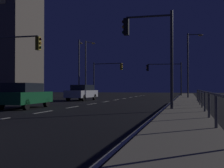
# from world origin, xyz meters

# --- Properties ---
(ground_plane) EXTENTS (112.00, 112.00, 0.00)m
(ground_plane) POSITION_xyz_m (0.00, 17.50, 0.00)
(ground_plane) COLOR black
(ground_plane) RESTS_ON ground
(sidewalk_right) EXTENTS (2.12, 77.00, 0.14)m
(sidewalk_right) POSITION_xyz_m (7.22, 17.50, 0.07)
(sidewalk_right) COLOR gray
(sidewalk_right) RESTS_ON ground
(lane_markings_center) EXTENTS (0.14, 50.00, 0.01)m
(lane_markings_center) POSITION_xyz_m (0.00, 21.00, 0.01)
(lane_markings_center) COLOR silver
(lane_markings_center) RESTS_ON ground
(lane_edge_line) EXTENTS (0.14, 53.00, 0.01)m
(lane_edge_line) POSITION_xyz_m (5.91, 22.50, 0.01)
(lane_edge_line) COLOR silver
(lane_edge_line) RESTS_ON ground
(car) EXTENTS (2.07, 4.50, 1.57)m
(car) POSITION_xyz_m (-2.49, 11.28, 0.82)
(car) COLOR #14592D
(car) RESTS_ON ground
(car_oncoming) EXTENTS (2.08, 4.50, 1.57)m
(car_oncoming) POSITION_xyz_m (-3.02, 22.83, 0.82)
(car_oncoming) COLOR silver
(car_oncoming) RESTS_ON ground
(traffic_light_overhead_east) EXTENTS (2.86, 0.35, 5.38)m
(traffic_light_overhead_east) POSITION_xyz_m (5.33, 11.33, 3.87)
(traffic_light_overhead_east) COLOR #38383D
(traffic_light_overhead_east) RESTS_ON sidewalk_right
(traffic_light_near_left) EXTENTS (4.79, 0.82, 5.19)m
(traffic_light_near_left) POSITION_xyz_m (-4.57, 37.52, 3.71)
(traffic_light_near_left) COLOR #38383D
(traffic_light_near_left) RESTS_ON ground
(traffic_light_far_left) EXTENTS (5.15, 0.96, 4.89)m
(traffic_light_far_left) POSITION_xyz_m (4.04, 38.71, 3.66)
(traffic_light_far_left) COLOR #2D3033
(traffic_light_far_left) RESTS_ON sidewalk_right
(traffic_light_mid_left) EXTENTS (4.10, 0.34, 5.20)m
(traffic_light_mid_left) POSITION_xyz_m (-4.90, 13.68, 3.68)
(traffic_light_mid_left) COLOR #38383D
(traffic_light_mid_left) RESTS_ON ground
(street_lamp_far_end) EXTENTS (1.81, 0.36, 7.53)m
(street_lamp_far_end) POSITION_xyz_m (7.60, 30.45, 4.63)
(street_lamp_far_end) COLOR #4C4C51
(street_lamp_far_end) RESTS_ON sidewalk_right
(street_lamp_corner) EXTENTS (0.77, 1.85, 7.93)m
(street_lamp_corner) POSITION_xyz_m (-7.27, 33.08, 4.72)
(street_lamp_corner) COLOR #4C4C51
(street_lamp_corner) RESTS_ON ground
(street_lamp_mid_block) EXTENTS (1.19, 1.33, 8.04)m
(street_lamp_mid_block) POSITION_xyz_m (-6.73, 34.75, 4.75)
(street_lamp_mid_block) COLOR #4C4C51
(street_lamp_mid_block) RESTS_ON ground
(barrier_fence) EXTENTS (0.09, 23.58, 0.98)m
(barrier_fence) POSITION_xyz_m (8.14, 9.75, 0.88)
(barrier_fence) COLOR #59595E
(barrier_fence) RESTS_ON sidewalk_right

